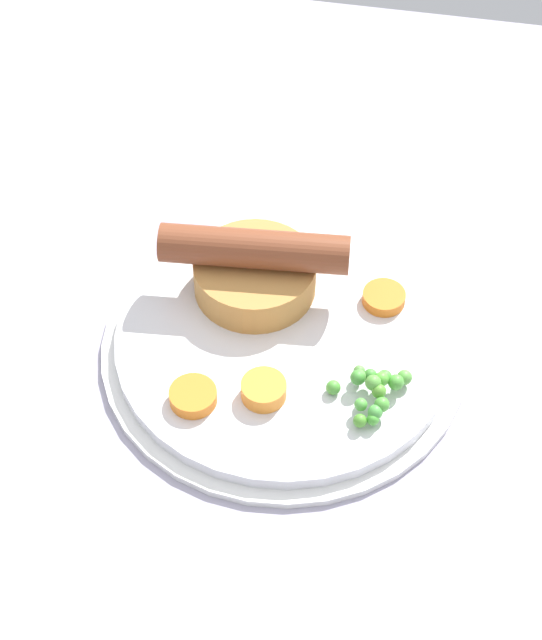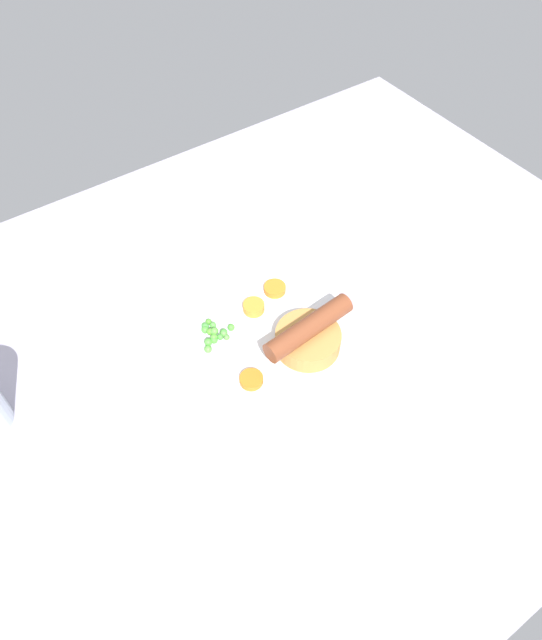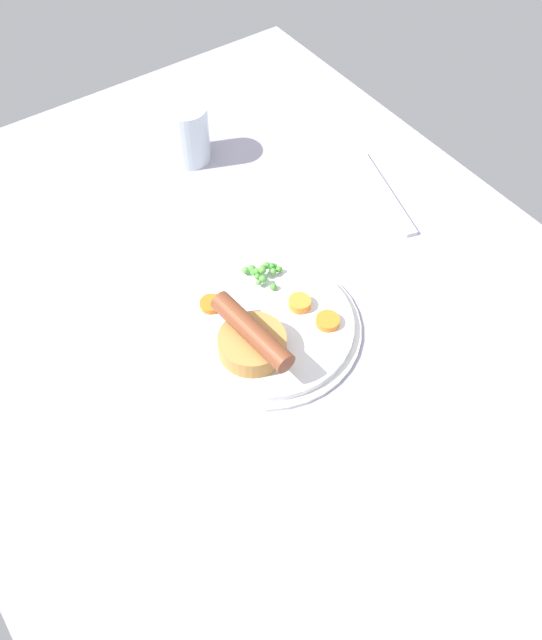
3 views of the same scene
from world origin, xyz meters
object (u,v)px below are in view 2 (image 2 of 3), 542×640
(sausage_pudding, at_px, (308,336))
(fork, at_px, (103,246))
(carrot_slice_1, at_px, (275,289))
(carrot_slice_4, at_px, (251,380))
(dinner_plate, at_px, (273,340))
(pea_pile, at_px, (214,334))
(carrot_slice_0, at_px, (254,307))

(sausage_pudding, xyz_separation_m, fork, (-0.13, 0.31, -0.03))
(sausage_pudding, relative_size, carrot_slice_1, 4.22)
(carrot_slice_1, xyz_separation_m, carrot_slice_4, (-0.10, -0.10, -0.00))
(carrot_slice_4, bearing_deg, dinner_plate, 34.56)
(carrot_slice_1, bearing_deg, sausage_pudding, -100.82)
(dinner_plate, xyz_separation_m, pea_pile, (-0.06, 0.04, 0.02))
(sausage_pudding, xyz_separation_m, carrot_slice_4, (-0.08, -0.00, -0.02))
(pea_pile, bearing_deg, fork, 100.10)
(carrot_slice_1, relative_size, carrot_slice_4, 1.04)
(carrot_slice_1, height_order, fork, carrot_slice_1)
(carrot_slice_4, xyz_separation_m, fork, (-0.05, 0.32, -0.01))
(sausage_pudding, relative_size, carrot_slice_0, 4.42)
(carrot_slice_0, bearing_deg, sausage_pudding, -75.14)
(fork, bearing_deg, carrot_slice_0, -48.57)
(pea_pile, relative_size, carrot_slice_4, 1.82)
(carrot_slice_0, height_order, carrot_slice_4, carrot_slice_0)
(dinner_plate, height_order, carrot_slice_1, carrot_slice_1)
(dinner_plate, relative_size, carrot_slice_4, 8.41)
(dinner_plate, distance_m, pea_pile, 0.07)
(carrot_slice_4, bearing_deg, fork, 98.15)
(carrot_slice_0, distance_m, carrot_slice_4, 0.11)
(sausage_pudding, relative_size, carrot_slice_4, 4.38)
(pea_pile, height_order, carrot_slice_1, pea_pile)
(dinner_plate, relative_size, fork, 1.29)
(pea_pile, bearing_deg, dinner_plate, -32.02)
(carrot_slice_4, bearing_deg, pea_pile, 92.00)
(pea_pile, relative_size, carrot_slice_0, 1.83)
(carrot_slice_0, distance_m, carrot_slice_1, 0.04)
(fork, bearing_deg, sausage_pudding, -51.16)
(carrot_slice_1, distance_m, fork, 0.26)
(sausage_pudding, bearing_deg, pea_pile, 134.39)
(pea_pile, distance_m, carrot_slice_4, 0.08)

